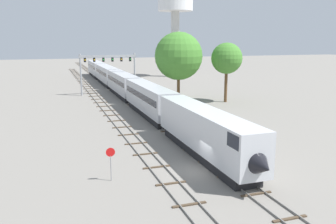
% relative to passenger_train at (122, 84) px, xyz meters
% --- Properties ---
extents(ground_plane, '(400.00, 400.00, 0.00)m').
position_rel_passenger_train_xyz_m(ground_plane, '(-2.00, -44.85, -2.61)').
color(ground_plane, gray).
extents(track_main, '(2.60, 200.00, 0.16)m').
position_rel_passenger_train_xyz_m(track_main, '(0.00, 15.15, -2.54)').
color(track_main, slate).
rests_on(track_main, ground).
extents(track_near, '(2.60, 160.00, 0.16)m').
position_rel_passenger_train_xyz_m(track_near, '(-5.50, -4.85, -2.54)').
color(track_near, slate).
rests_on(track_near, ground).
extents(passenger_train, '(3.04, 102.42, 4.80)m').
position_rel_passenger_train_xyz_m(passenger_train, '(0.00, 0.00, 0.00)').
color(passenger_train, silver).
rests_on(passenger_train, ground).
extents(signal_gantry, '(12.10, 0.49, 8.73)m').
position_rel_passenger_train_xyz_m(signal_gantry, '(-2.25, 3.07, 3.81)').
color(signal_gantry, '#999BA0').
rests_on(signal_gantry, ground).
extents(water_tower, '(10.97, 10.97, 26.22)m').
position_rel_passenger_train_xyz_m(water_tower, '(23.94, 33.70, 18.49)').
color(water_tower, beige).
rests_on(water_tower, ground).
extents(stop_sign, '(0.76, 0.08, 2.88)m').
position_rel_passenger_train_xyz_m(stop_sign, '(-10.00, -44.59, -0.74)').
color(stop_sign, gray).
rests_on(stop_sign, ground).
extents(trackside_tree_left, '(5.76, 5.76, 11.08)m').
position_rel_passenger_train_xyz_m(trackside_tree_left, '(17.05, -13.50, 5.54)').
color(trackside_tree_left, brown).
rests_on(trackside_tree_left, ground).
extents(trackside_tree_mid, '(8.90, 8.90, 13.05)m').
position_rel_passenger_train_xyz_m(trackside_tree_mid, '(8.72, -10.33, 5.97)').
color(trackside_tree_mid, brown).
rests_on(trackside_tree_mid, ground).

